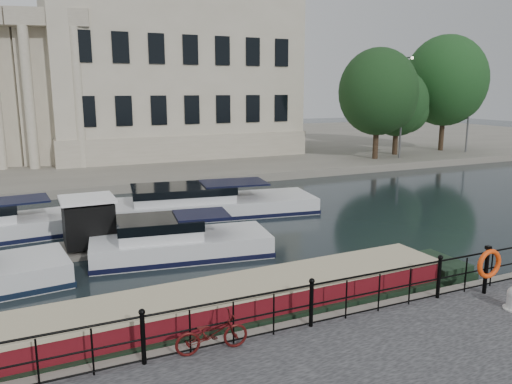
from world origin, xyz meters
TOP-DOWN VIEW (x-y plane):
  - ground_plane at (0.00, 0.00)m, footprint 160.00×160.00m
  - far_bank at (0.00, 39.00)m, footprint 120.00×42.00m
  - railing at (0.00, -2.25)m, footprint 24.14×0.14m
  - civic_building at (-1.00, 34.71)m, footprint 53.55×31.84m
  - lamp_posts at (26.00, 20.70)m, footprint 8.24×1.55m
  - bicycle at (-2.55, -2.36)m, footprint 1.65×0.66m
  - life_ring_post at (5.41, -2.63)m, footprint 0.84×0.21m
  - narrowboat at (-1.16, -0.59)m, footprint 15.31×2.41m
  - harbour_hut at (-3.96, 7.68)m, footprint 2.71×2.26m
  - cabin_cruisers at (-3.82, 8.50)m, footprint 22.19×10.49m
  - trees at (25.28, 22.16)m, footprint 15.99×8.96m

SIDE VIEW (x-z plane):
  - ground_plane at x=0.00m, z-range 0.00..0.00m
  - far_bank at x=0.00m, z-range 0.00..0.55m
  - narrowboat at x=-1.16m, z-range -0.41..1.14m
  - cabin_cruisers at x=-3.82m, z-range -0.63..1.36m
  - harbour_hut at x=-3.96m, z-range -0.13..2.04m
  - bicycle at x=-2.55m, z-range 0.55..1.40m
  - railing at x=0.00m, z-range 0.59..1.81m
  - life_ring_post at x=5.41m, z-range 0.72..2.10m
  - lamp_posts at x=26.00m, z-range 0.76..8.83m
  - trees at x=25.28m, z-range 0.80..11.19m
  - civic_building at x=-1.00m, z-range -1.39..15.46m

